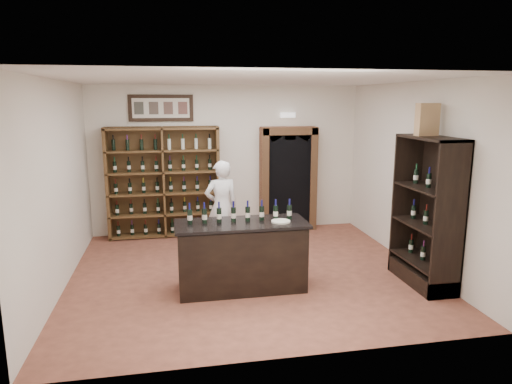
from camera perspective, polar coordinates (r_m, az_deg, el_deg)
floor at (r=7.40m, az=-0.98°, el=-10.03°), size 5.50×5.50×0.00m
ceiling at (r=6.89m, az=-1.07°, el=13.88°), size 5.50×5.50×0.00m
wall_back at (r=9.44m, az=-3.60°, el=4.07°), size 5.50×0.04×3.00m
wall_left at (r=7.07m, az=-23.55°, el=0.65°), size 0.04×5.00×3.00m
wall_right at (r=7.92m, az=18.99°, el=2.05°), size 0.04×5.00×3.00m
wine_shelf at (r=9.26m, az=-11.44°, el=1.22°), size 2.20×0.38×2.20m
framed_picture at (r=9.26m, az=-11.79°, el=10.23°), size 1.25×0.04×0.52m
arched_doorway at (r=9.56m, az=4.02°, el=1.97°), size 1.17×0.35×2.17m
emergency_light at (r=9.52m, az=3.99°, el=9.57°), size 0.30×0.10×0.10m
tasting_counter at (r=6.64m, az=-1.82°, el=-8.03°), size 1.88×0.78×1.00m
counter_bottle_0 at (r=6.45m, az=-8.28°, el=-3.03°), size 0.07×0.07×0.30m
counter_bottle_1 at (r=6.46m, az=-6.45°, el=-2.96°), size 0.07×0.07×0.30m
counter_bottle_2 at (r=6.48m, az=-4.64°, el=-2.89°), size 0.07×0.07×0.30m
counter_bottle_3 at (r=6.51m, az=-2.84°, el=-2.81°), size 0.07×0.07×0.30m
counter_bottle_4 at (r=6.54m, az=-1.05°, el=-2.73°), size 0.07×0.07×0.30m
counter_bottle_5 at (r=6.57m, az=0.72°, el=-2.65°), size 0.07×0.07×0.30m
counter_bottle_6 at (r=6.61m, az=2.47°, el=-2.56°), size 0.07×0.07×0.30m
counter_bottle_7 at (r=6.66m, az=4.20°, el=-2.48°), size 0.07×0.07×0.30m
side_cabinet at (r=7.21m, az=20.56°, el=-5.02°), size 0.48×1.20×2.20m
shopkeeper at (r=8.17m, az=-4.35°, el=-1.85°), size 0.67×0.51×1.67m
plate at (r=6.50m, az=3.11°, el=-3.69°), size 0.27×0.27×0.02m
wine_crate at (r=7.05m, az=20.62°, el=8.48°), size 0.34×0.16×0.46m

